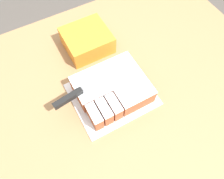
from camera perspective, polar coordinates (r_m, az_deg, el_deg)
ground_plane at (r=1.77m, az=1.16°, el=-14.08°), size 8.00×8.00×0.00m
countertop at (r=1.34m, az=1.51°, el=-9.15°), size 1.40×1.10×0.90m
cake_board at (r=0.91m, az=0.00°, el=-1.28°), size 0.32×0.28×0.01m
cake at (r=0.88m, az=0.10°, el=0.22°), size 0.27×0.23×0.08m
knife at (r=0.83m, az=-9.25°, el=-1.00°), size 0.33×0.07×0.02m
storage_box at (r=1.03m, az=-6.52°, el=12.63°), size 0.20×0.19×0.09m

